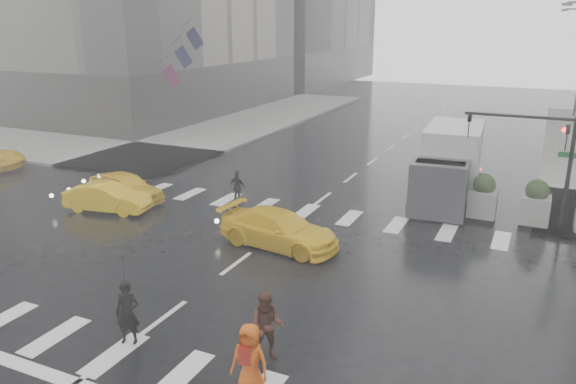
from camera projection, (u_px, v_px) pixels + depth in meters
The scene contains 16 objects.
ground at pixel (236, 263), 19.09m from camera, with size 120.00×120.00×0.00m, color black.
sidewalk_nw at pixel (128, 129), 42.11m from camera, with size 35.00×35.00×0.15m, color slate.
road_markings at pixel (236, 263), 19.09m from camera, with size 18.00×48.00×0.01m, color silver, non-canonical shape.
traffic_signal_pole at pixel (543, 149), 21.46m from camera, with size 4.45×0.42×4.50m.
planter_west at pixel (483, 196), 23.09m from camera, with size 1.10×1.10×1.80m.
planter_mid at pixel (536, 203), 22.28m from camera, with size 1.10×1.10×1.80m.
flag_cluster at pixel (180, 54), 39.56m from camera, with size 2.87×3.06×4.69m.
pedestrian_black at pixel (125, 286), 13.94m from camera, with size 1.23×1.24×2.43m.
pedestrian_brown at pixel (267, 326), 13.47m from camera, with size 0.86×0.67×1.77m, color #412317.
pedestrian_orange at pixel (250, 362), 12.07m from camera, with size 0.90×0.62×1.77m.
pedestrian_far_a at pixel (238, 187), 25.13m from camera, with size 0.89×0.54×1.52m, color black.
pedestrian_far_b at pixel (450, 200), 23.11m from camera, with size 1.06×0.58×1.64m, color black.
taxi_front at pixel (126, 187), 25.48m from camera, with size 1.58×3.93×1.34m, color yellow.
taxi_mid at pixel (108, 197), 24.17m from camera, with size 1.30×3.72×1.23m, color yellow.
taxi_rear at pixel (279, 229), 20.37m from camera, with size 1.86×4.04×1.33m, color yellow.
box_truck at pixel (449, 163), 25.09m from camera, with size 2.37×6.33×3.36m.
Camera 1 is at (9.00, -15.16, 7.93)m, focal length 35.00 mm.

